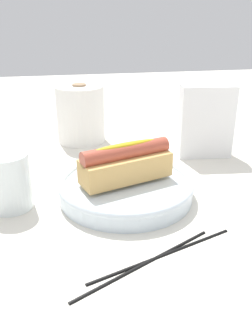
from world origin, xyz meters
name	(u,v)px	position (x,y,z in m)	size (l,w,h in m)	color
ground_plane	(122,197)	(0.00, 0.00, 0.00)	(2.40, 2.40, 0.00)	silver
serving_bowl	(126,187)	(0.01, 0.00, 0.02)	(0.23, 0.23, 0.03)	silver
hotdog_front	(126,164)	(0.01, 0.00, 0.06)	(0.16, 0.09, 0.06)	tan
water_glass	(10,184)	(-0.18, 0.00, 0.04)	(0.07, 0.07, 0.09)	white
paper_towel_roll	(81,114)	(-0.05, 0.29, 0.07)	(0.11, 0.11, 0.13)	white
napkin_box	(206,122)	(0.20, 0.16, 0.07)	(0.11, 0.04, 0.15)	white
chopstick_near	(164,254)	(0.03, -0.16, 0.00)	(0.01, 0.01, 0.22)	black
chopstick_far	(143,262)	(0.00, -0.18, 0.00)	(0.01, 0.01, 0.22)	black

